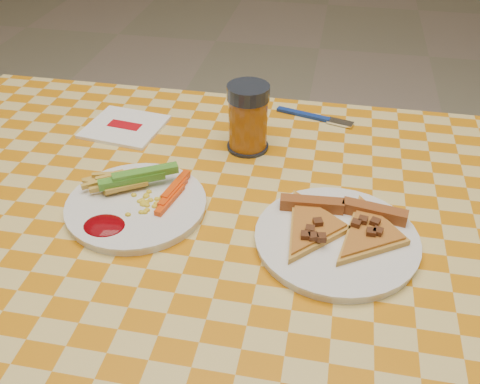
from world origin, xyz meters
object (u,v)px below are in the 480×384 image
Objects in this scene: plate_left at (137,206)px; drink_glass at (248,118)px; table at (235,264)px; plate_right at (336,240)px.

plate_left is 0.26m from drink_glass.
table is 0.17m from plate_right.
table is 5.96× the size of plate_left.
drink_glass reaches higher than table.
plate_left is at bearing 176.15° from plate_right.
drink_glass is (-0.02, 0.23, 0.13)m from table.
plate_right reaches higher than table.
plate_left is at bearing 173.94° from table.
drink_glass is at bearing 95.26° from table.
plate_left is (-0.16, 0.02, 0.08)m from table.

